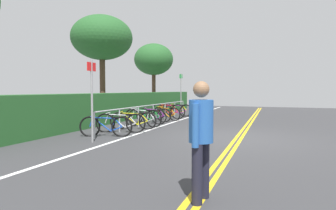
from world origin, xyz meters
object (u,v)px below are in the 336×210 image
at_px(bicycle_5, 154,115).
at_px(tree_mid, 102,38).
at_px(pedestrian, 201,133).
at_px(bicycle_9, 178,110).
at_px(bicycle_8, 176,111).
at_px(bike_rack, 153,109).
at_px(bicycle_7, 168,111).
at_px(bicycle_1, 120,123).
at_px(tree_far_right, 154,60).
at_px(bicycle_3, 143,118).
at_px(bicycle_0, 106,126).
at_px(bicycle_6, 167,114).
at_px(bicycle_4, 147,116).
at_px(bicycle_2, 133,121).
at_px(sign_post_near, 92,93).
at_px(sign_post_far, 181,90).

distance_m(bicycle_5, tree_mid, 5.15).
bearing_deg(pedestrian, bicycle_9, 19.82).
bearing_deg(bicycle_8, bicycle_5, 176.43).
xyz_separation_m(bike_rack, bicycle_7, (2.12, 0.09, -0.25)).
bearing_deg(tree_mid, bicycle_1, -139.99).
bearing_deg(tree_far_right, bicycle_7, -150.82).
relative_size(bike_rack, bicycle_3, 5.04).
distance_m(bicycle_0, bicycle_6, 5.23).
distance_m(bicycle_4, bicycle_6, 1.77).
relative_size(bicycle_2, bicycle_7, 0.91).
distance_m(bicycle_7, bicycle_8, 0.94).
height_order(bicycle_8, sign_post_near, sign_post_near).
xyz_separation_m(bike_rack, bicycle_5, (0.37, 0.13, -0.31)).
height_order(bicycle_5, bicycle_9, bicycle_9).
xyz_separation_m(bicycle_8, bicycle_9, (0.91, 0.17, -0.03)).
relative_size(bicycle_9, tree_far_right, 0.32).
distance_m(bike_rack, bicycle_3, 1.29).
bearing_deg(bicycle_1, bicycle_5, 3.32).
xyz_separation_m(bicycle_6, pedestrian, (-9.20, -4.00, 0.59)).
bearing_deg(bicycle_6, bicycle_8, 2.82).
bearing_deg(bicycle_7, bicycle_8, -7.67).
height_order(pedestrian, sign_post_far, sign_post_far).
relative_size(bicycle_8, sign_post_near, 0.77).
height_order(bicycle_4, tree_mid, tree_mid).
xyz_separation_m(bicycle_1, bicycle_4, (2.57, 0.17, -0.01)).
bearing_deg(sign_post_near, bicycle_0, 11.05).
bearing_deg(bike_rack, bicycle_1, -178.85).
bearing_deg(sign_post_far, bicycle_3, -176.79).
bearing_deg(bicycle_4, bicycle_5, 1.56).
bearing_deg(bicycle_2, pedestrian, -145.03).
bearing_deg(pedestrian, bicycle_6, 23.49).
relative_size(bicycle_1, bicycle_2, 1.03).
bearing_deg(bicycle_9, bike_rack, -178.05).
distance_m(bike_rack, bicycle_2, 2.12).
relative_size(bicycle_4, pedestrian, 1.08).
relative_size(bicycle_4, bicycle_9, 1.05).
relative_size(bike_rack, bicycle_4, 5.16).
distance_m(bike_rack, bicycle_8, 3.06).
bearing_deg(pedestrian, bicycle_8, 20.56).
height_order(bike_rack, tree_mid, tree_mid).
bearing_deg(sign_post_far, bicycle_5, -178.49).
bearing_deg(sign_post_far, bicycle_8, -170.74).
bearing_deg(bicycle_4, sign_post_near, -175.36).
xyz_separation_m(pedestrian, sign_post_near, (3.00, 3.87, 0.48)).
relative_size(bicycle_0, bicycle_2, 0.97).
distance_m(bicycle_0, sign_post_near, 1.45).
distance_m(bicycle_0, sign_post_far, 8.74).
bearing_deg(sign_post_near, bicycle_5, 4.19).
bearing_deg(tree_far_right, bicycle_6, -152.11).
relative_size(bicycle_2, sign_post_near, 0.73).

